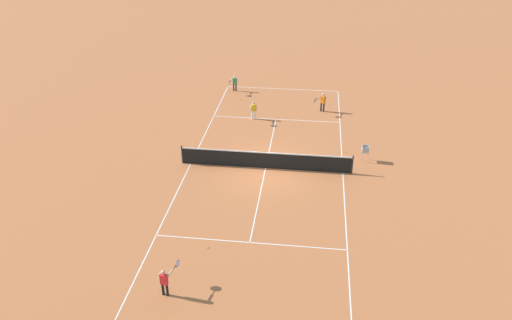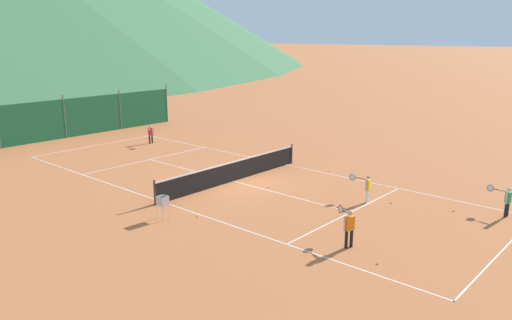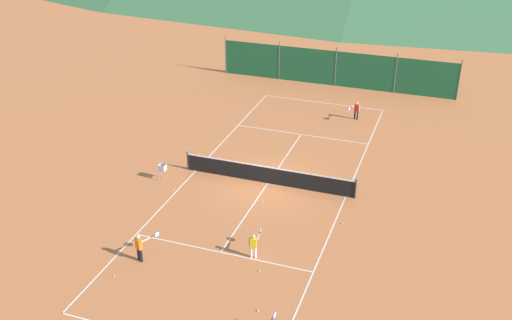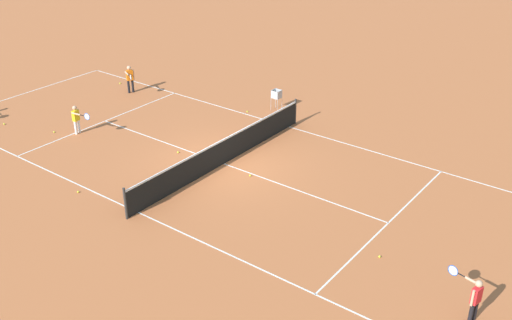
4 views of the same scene
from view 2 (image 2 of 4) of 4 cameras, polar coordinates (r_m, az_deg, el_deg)
ground_plane at (r=23.59m, az=-2.64°, el=-2.44°), size 600.00×600.00×0.00m
court_line_markings at (r=23.59m, az=-2.64°, el=-2.43°), size 8.25×23.85×0.01m
tennis_net at (r=23.45m, az=-2.66°, el=-1.27°), size 9.18×0.08×1.06m
windscreen_fence_far at (r=35.61m, az=-21.01°, el=4.44°), size 17.28×0.08×2.90m
player_near_service at (r=16.50m, az=10.57°, el=-7.34°), size 0.79×0.93×1.28m
player_far_service at (r=21.14m, az=26.72°, el=-4.02°), size 0.48×0.97×1.17m
player_near_baseline at (r=32.33m, az=-11.94°, el=3.06°), size 0.57×0.95×1.17m
player_far_baseline at (r=20.97m, az=12.56°, el=-2.95°), size 0.39×1.01×1.17m
tennis_ball_near_corner at (r=29.72m, az=-10.05°, el=0.90°), size 0.07×0.07×0.07m
tennis_ball_service_box at (r=22.61m, az=1.46°, el=-3.08°), size 0.07×0.07×0.07m
tennis_ball_by_net_right at (r=15.78m, az=13.76°, el=-11.37°), size 0.07×0.07×0.07m
tennis_ball_alley_right at (r=25.47m, az=8.34°, el=-1.25°), size 0.07×0.07×0.07m
tennis_ball_far_corner at (r=19.17m, az=-6.67°, el=-6.39°), size 0.07×0.07×0.07m
tennis_ball_by_net_left at (r=21.10m, az=21.69°, el=-5.39°), size 0.07×0.07×0.07m
tennis_ball_mid_court at (r=24.60m, az=-4.58°, el=-1.69°), size 0.07×0.07×0.07m
tennis_ball_alley_left at (r=21.27m, az=15.19°, el=-4.71°), size 0.07×0.07×0.07m
ball_hopper at (r=18.98m, az=-10.62°, el=-4.76°), size 0.36×0.36×0.89m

